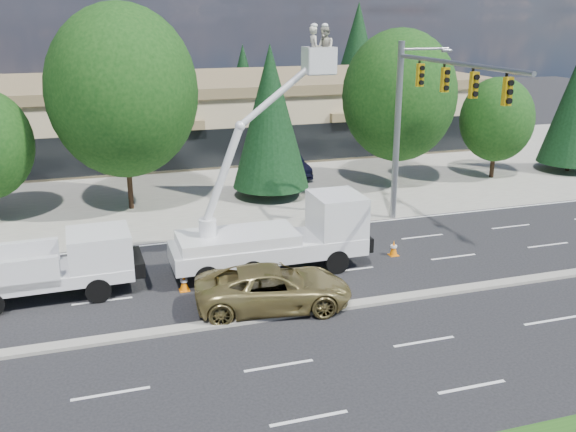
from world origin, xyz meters
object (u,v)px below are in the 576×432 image
object	(u,v)px
signal_mast	(420,108)
utility_pickup	(59,271)
bucket_truck	(286,221)
minivan	(273,288)

from	to	relation	value
signal_mast	utility_pickup	xyz separation A→B (m)	(-16.48, -2.83, -5.06)
signal_mast	bucket_truck	world-z (taller)	bucket_truck
signal_mast	bucket_truck	xyz separation A→B (m)	(-7.50, -2.84, -3.94)
utility_pickup	bucket_truck	xyz separation A→B (m)	(8.98, -0.01, 1.12)
bucket_truck	minivan	world-z (taller)	bucket_truck
signal_mast	bucket_truck	bearing A→B (deg)	-159.25
signal_mast	minivan	xyz separation A→B (m)	(-9.04, -6.28, -5.26)
utility_pickup	bucket_truck	distance (m)	9.04
minivan	signal_mast	bearing A→B (deg)	-47.05
utility_pickup	bucket_truck	world-z (taller)	bucket_truck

